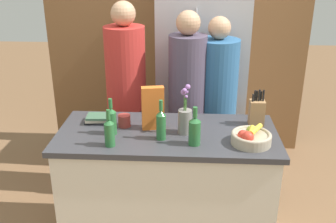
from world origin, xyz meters
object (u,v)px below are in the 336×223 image
object	(u,v)px
person_at_sink	(126,91)
person_in_blue	(187,98)
coffee_mug	(124,121)
bottle_wine	(161,124)
bottle_water	(111,120)
person_in_red_tee	(216,99)
flower_vase	(185,118)
bottle_vinegar	(195,130)
bottle_oil	(109,132)
book_stack	(98,119)
fruit_bowl	(251,137)
refrigerator	(201,71)
cereal_box	(153,108)
knife_block	(257,112)

from	to	relation	value
person_at_sink	person_in_blue	xyz separation A→B (m)	(0.52, -0.05, -0.03)
coffee_mug	bottle_wine	distance (m)	0.35
bottle_water	person_in_red_tee	bearing A→B (deg)	45.75
flower_vase	bottle_vinegar	world-z (taller)	flower_vase
person_at_sink	person_in_red_tee	bearing A→B (deg)	25.66
bottle_oil	bottle_wine	xyz separation A→B (m)	(0.33, 0.12, 0.01)
book_stack	person_in_blue	world-z (taller)	person_in_blue
bottle_oil	bottle_water	bearing A→B (deg)	96.89
book_stack	bottle_wine	world-z (taller)	bottle_wine
person_in_blue	bottle_wine	bearing A→B (deg)	-109.93
bottle_oil	bottle_water	world-z (taller)	bottle_water
fruit_bowl	person_at_sink	world-z (taller)	person_at_sink
bottle_oil	person_at_sink	bearing A→B (deg)	92.10
flower_vase	person_in_blue	distance (m)	0.64
refrigerator	fruit_bowl	distance (m)	1.47
book_stack	person_in_red_tee	distance (m)	1.09
flower_vase	cereal_box	distance (m)	0.24
refrigerator	person_in_red_tee	size ratio (longest dim) A/B	1.23
flower_vase	coffee_mug	size ratio (longest dim) A/B	2.85
bottle_wine	person_in_red_tee	size ratio (longest dim) A/B	0.17
cereal_box	bottle_oil	distance (m)	0.38
bottle_water	person_in_red_tee	size ratio (longest dim) A/B	0.16
bottle_water	coffee_mug	bearing A→B (deg)	63.20
fruit_bowl	bottle_oil	size ratio (longest dim) A/B	1.05
person_in_blue	book_stack	bearing A→B (deg)	-150.78
refrigerator	person_in_red_tee	world-z (taller)	refrigerator
fruit_bowl	refrigerator	bearing A→B (deg)	101.71
bottle_oil	bottle_water	size ratio (longest dim) A/B	0.97
flower_vase	bottle_vinegar	distance (m)	0.18
bottle_wine	book_stack	bearing A→B (deg)	152.71
knife_block	bottle_oil	world-z (taller)	knife_block
refrigerator	bottle_water	bearing A→B (deg)	-115.55
cereal_box	bottle_water	xyz separation A→B (m)	(-0.28, -0.10, -0.05)
knife_block	person_in_blue	bearing A→B (deg)	137.57
book_stack	bottle_water	distance (m)	0.25
person_in_red_tee	knife_block	bearing A→B (deg)	-75.03
coffee_mug	person_in_red_tee	xyz separation A→B (m)	(0.70, 0.65, -0.07)
bottle_water	person_in_blue	size ratio (longest dim) A/B	0.15
bottle_vinegar	coffee_mug	bearing A→B (deg)	152.60
coffee_mug	person_in_red_tee	bearing A→B (deg)	43.09
flower_vase	bottle_water	world-z (taller)	flower_vase
knife_block	person_at_sink	xyz separation A→B (m)	(-1.03, 0.52, -0.04)
fruit_bowl	coffee_mug	world-z (taller)	fruit_bowl
fruit_bowl	book_stack	distance (m)	1.12
flower_vase	bottle_oil	size ratio (longest dim) A/B	1.41
bottle_oil	person_in_blue	xyz separation A→B (m)	(0.49, 0.86, -0.07)
knife_block	person_in_red_tee	xyz separation A→B (m)	(-0.26, 0.57, -0.12)
person_in_blue	flower_vase	bearing A→B (deg)	-98.05
knife_block	bottle_wine	size ratio (longest dim) A/B	0.96
fruit_bowl	person_at_sink	distance (m)	1.26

